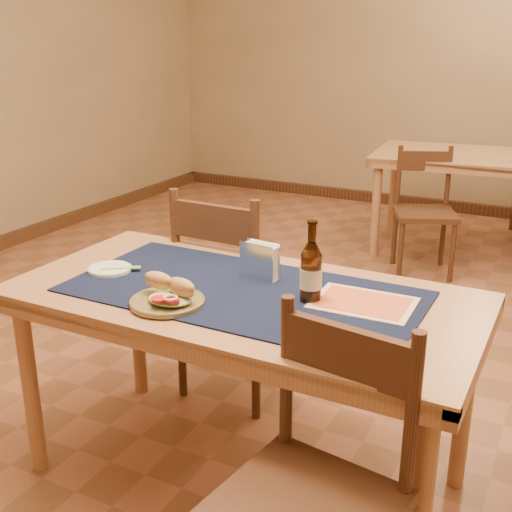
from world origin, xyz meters
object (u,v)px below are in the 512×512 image
at_px(main_table, 243,314).
at_px(beer_bottle, 311,272).
at_px(chair_main_far, 234,290).
at_px(chair_main_near, 314,493).
at_px(sandwich_plate, 168,297).
at_px(napkin_holder, 260,262).
at_px(back_table, 498,167).

distance_m(main_table, beer_bottle, 0.30).
distance_m(main_table, chair_main_far, 0.64).
relative_size(chair_main_near, sandwich_plate, 3.79).
bearing_deg(chair_main_near, sandwich_plate, 154.35).
distance_m(main_table, chair_main_near, 0.74).
bearing_deg(napkin_holder, chair_main_near, -53.22).
bearing_deg(back_table, main_table, -97.44).
bearing_deg(beer_bottle, sandwich_plate, -148.75).
distance_m(back_table, chair_main_far, 2.72).
height_order(chair_main_far, beer_bottle, beer_bottle).
xyz_separation_m(back_table, napkin_holder, (-0.41, -3.00, 0.15)).
relative_size(chair_main_near, beer_bottle, 3.42).
relative_size(main_table, back_table, 0.87).
bearing_deg(main_table, back_table, 82.56).
relative_size(chair_main_far, beer_bottle, 3.61).
xyz_separation_m(chair_main_near, beer_bottle, (-0.25, 0.55, 0.37)).
bearing_deg(napkin_holder, chair_main_far, 129.94).
height_order(main_table, chair_main_far, chair_main_far).
height_order(chair_main_far, napkin_holder, chair_main_far).
relative_size(beer_bottle, napkin_holder, 1.75).
height_order(back_table, beer_bottle, beer_bottle).
height_order(chair_main_far, sandwich_plate, chair_main_far).
distance_m(chair_main_far, sandwich_plate, 0.80).
height_order(chair_main_near, sandwich_plate, chair_main_near).
relative_size(sandwich_plate, napkin_holder, 1.58).
bearing_deg(chair_main_far, main_table, -57.94).
height_order(beer_bottle, napkin_holder, beer_bottle).
xyz_separation_m(main_table, chair_main_near, (0.49, -0.52, -0.19)).
bearing_deg(napkin_holder, sandwich_plate, -113.88).
xyz_separation_m(main_table, back_table, (0.41, 3.14, 0.00)).
bearing_deg(beer_bottle, napkin_holder, 156.04).
bearing_deg(beer_bottle, chair_main_far, 138.85).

